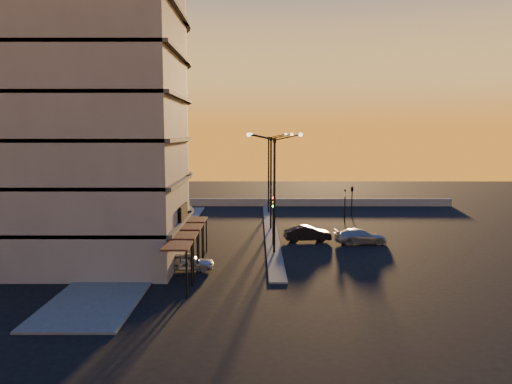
% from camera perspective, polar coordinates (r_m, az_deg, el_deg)
% --- Properties ---
extents(ground, '(120.00, 120.00, 0.00)m').
position_cam_1_polar(ground, '(39.70, 2.08, -7.06)').
color(ground, black).
rests_on(ground, ground).
extents(sidewalk_west, '(5.00, 40.00, 0.12)m').
position_cam_1_polar(sidewalk_west, '(44.51, -11.80, -5.61)').
color(sidewalk_west, '#484845').
rests_on(sidewalk_west, ground).
extents(median, '(1.20, 36.00, 0.12)m').
position_cam_1_polar(median, '(49.45, 1.69, -4.23)').
color(median, '#484845').
rests_on(median, ground).
extents(parapet, '(44.00, 0.50, 1.00)m').
position_cam_1_polar(parapet, '(65.23, 3.07, -1.18)').
color(parapet, slate).
rests_on(parapet, ground).
extents(building, '(14.35, 17.08, 25.00)m').
position_cam_1_polar(building, '(40.66, -18.28, 9.85)').
color(building, slate).
rests_on(building, ground).
extents(streetlamp_near, '(4.32, 0.32, 9.51)m').
position_cam_1_polar(streetlamp_near, '(38.75, 2.12, 1.00)').
color(streetlamp_near, black).
rests_on(streetlamp_near, ground).
extents(streetlamp_mid, '(4.32, 0.32, 9.51)m').
position_cam_1_polar(streetlamp_mid, '(48.70, 1.72, 2.17)').
color(streetlamp_mid, black).
rests_on(streetlamp_mid, ground).
extents(streetlamp_far, '(4.32, 0.32, 9.51)m').
position_cam_1_polar(streetlamp_far, '(58.67, 1.45, 2.94)').
color(streetlamp_far, black).
rests_on(streetlamp_far, ground).
extents(traffic_light_main, '(0.28, 0.44, 4.25)m').
position_cam_1_polar(traffic_light_main, '(41.94, 1.97, -2.29)').
color(traffic_light_main, black).
rests_on(traffic_light_main, ground).
extents(signal_east_a, '(0.13, 0.16, 3.60)m').
position_cam_1_polar(signal_east_a, '(53.88, 10.12, -1.41)').
color(signal_east_a, black).
rests_on(signal_east_a, ground).
extents(signal_east_b, '(0.42, 1.99, 3.60)m').
position_cam_1_polar(signal_east_b, '(57.91, 10.93, 0.30)').
color(signal_east_b, black).
rests_on(signal_east_b, ground).
extents(car_hatchback, '(3.62, 1.48, 1.23)m').
position_cam_1_polar(car_hatchback, '(35.18, -7.79, -7.89)').
color(car_hatchback, '#B4B8BD').
rests_on(car_hatchback, ground).
extents(car_sedan, '(4.24, 1.89, 1.35)m').
position_cam_1_polar(car_sedan, '(44.33, 5.90, -4.74)').
color(car_sedan, black).
rests_on(car_sedan, ground).
extents(car_wagon, '(4.53, 2.01, 1.29)m').
position_cam_1_polar(car_wagon, '(43.96, 11.86, -4.98)').
color(car_wagon, '#93979A').
rests_on(car_wagon, ground).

